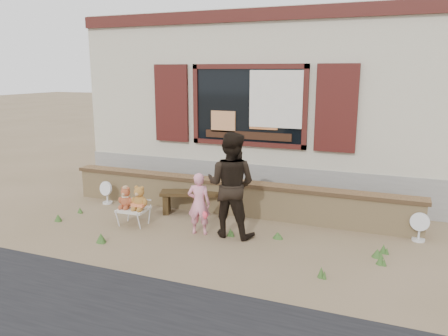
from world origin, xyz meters
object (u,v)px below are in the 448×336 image
at_px(teddy_bear_left, 126,197).
at_px(teddy_bear_right, 140,197).
at_px(bench, 205,197).
at_px(child, 199,204).
at_px(folding_chair, 133,210).
at_px(adult, 231,185).

bearing_deg(teddy_bear_left, teddy_bear_right, -0.00).
distance_m(bench, child, 1.13).
height_order(bench, folding_chair, bench).
distance_m(folding_chair, teddy_bear_right, 0.29).
xyz_separation_m(folding_chair, teddy_bear_right, (0.14, 0.01, 0.25)).
bearing_deg(adult, folding_chair, 7.31).
bearing_deg(teddy_bear_right, adult, 3.06).
distance_m(teddy_bear_left, adult, 2.01).
bearing_deg(bench, teddy_bear_left, -154.70).
bearing_deg(folding_chair, teddy_bear_left, -180.00).
distance_m(teddy_bear_right, adult, 1.73).
relative_size(folding_chair, child, 0.49).
bearing_deg(bench, child, -91.53).
xyz_separation_m(bench, adult, (0.89, -0.91, 0.57)).
relative_size(bench, child, 1.63).
height_order(teddy_bear_left, teddy_bear_right, teddy_bear_right).
relative_size(folding_chair, teddy_bear_left, 1.32).
bearing_deg(bench, teddy_bear_right, -146.64).
distance_m(bench, folding_chair, 1.45).
height_order(bench, child, child).
height_order(teddy_bear_left, adult, adult).
relative_size(folding_chair, teddy_bear_right, 1.20).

